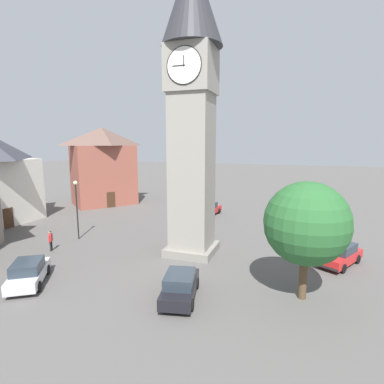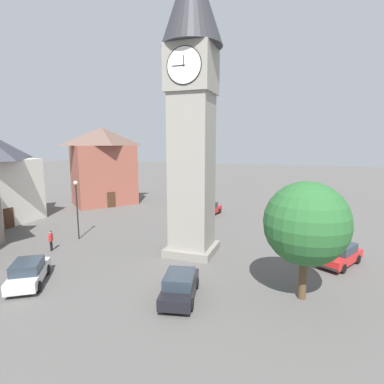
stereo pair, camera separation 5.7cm
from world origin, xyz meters
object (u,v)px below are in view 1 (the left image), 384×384
clock_tower (192,84)px  car_silver_kerb (209,209)px  car_red_corner (180,285)px  building_terrace_right (103,166)px  car_white_side (340,254)px  lamp_post (76,201)px  tree (306,224)px  pedestrian (51,239)px  car_blue_kerb (28,273)px

clock_tower → car_silver_kerb: 17.57m
car_red_corner → building_terrace_right: 29.19m
car_white_side → lamp_post: 21.92m
car_red_corner → building_terrace_right: bearing=-46.8°
clock_tower → tree: (-8.22, 4.71, -8.58)m
car_white_side → lamp_post: (21.70, 1.35, 2.78)m
clock_tower → car_white_side: bearing=-173.7°
pedestrian → building_terrace_right: (7.08, -17.44, 4.44)m
pedestrian → building_terrace_right: 19.34m
car_silver_kerb → car_white_side: bearing=139.0°
clock_tower → car_blue_kerb: (7.78, 8.47, -12.17)m
clock_tower → car_red_corner: bearing=103.8°
car_blue_kerb → clock_tower: bearing=-132.6°
car_red_corner → tree: size_ratio=0.66×
pedestrian → tree: tree is taller
car_silver_kerb → car_white_side: 17.21m
clock_tower → tree: size_ratio=3.31×
car_silver_kerb → car_red_corner: bearing=101.2°
clock_tower → car_white_side: (-10.82, -1.19, -12.17)m
car_silver_kerb → car_red_corner: size_ratio=0.98×
car_white_side → pedestrian: bearing=11.9°
car_red_corner → car_white_side: 12.24m
car_silver_kerb → pedestrian: (8.76, 15.90, 0.25)m
car_white_side → building_terrace_right: size_ratio=0.41×
building_terrace_right → car_blue_kerb: bearing=114.4°
clock_tower → lamp_post: size_ratio=4.14×
pedestrian → lamp_post: 4.12m
car_blue_kerb → car_white_side: 20.95m
car_white_side → tree: size_ratio=0.66×
car_silver_kerb → pedestrian: pedestrian is taller
car_red_corner → tree: (-6.51, -2.27, 3.59)m
pedestrian → building_terrace_right: size_ratio=0.16×
car_red_corner → lamp_post: size_ratio=0.82×
car_red_corner → pedestrian: size_ratio=2.59×
car_silver_kerb → lamp_post: lamp_post is taller
car_white_side → lamp_post: lamp_post is taller
pedestrian → lamp_post: lamp_post is taller
pedestrian → car_silver_kerb: bearing=-118.8°
car_blue_kerb → building_terrace_right: 25.16m
clock_tower → building_terrace_right: (18.00, -14.03, -7.48)m
car_silver_kerb → car_white_side: same height
car_blue_kerb → car_red_corner: (-9.49, -1.48, 0.00)m
car_blue_kerb → pedestrian: size_ratio=2.59×
car_red_corner → lamp_post: 14.60m
clock_tower → building_terrace_right: 24.02m
clock_tower → pedestrian: bearing=17.3°
car_silver_kerb → car_red_corner: same height
car_white_side → pedestrian: 22.22m
clock_tower → building_terrace_right: clock_tower is taller
car_blue_kerb → tree: (-15.99, -3.76, 3.59)m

